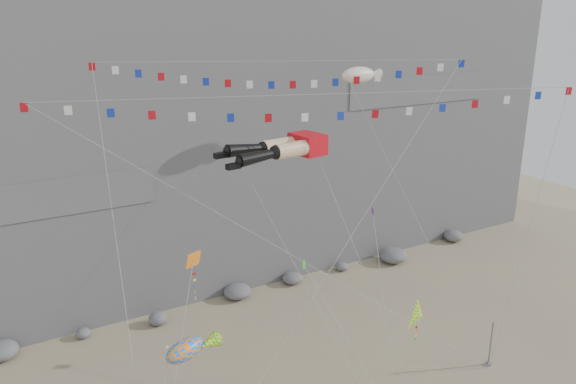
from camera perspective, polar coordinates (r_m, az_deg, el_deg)
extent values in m
cube|color=slate|center=(61.85, -11.92, 16.70)|extent=(80.00, 28.00, 50.00)
cylinder|color=slate|center=(46.41, 19.90, -14.30)|extent=(0.12, 0.12, 3.64)
cube|color=#B70B15|center=(39.21, 2.00, 4.92)|extent=(2.06, 2.61, 1.42)
cylinder|color=#D2AD83|center=(37.41, 0.25, 4.31)|extent=(2.52, 1.37, 1.05)
sphere|color=black|center=(36.70, -1.22, 4.05)|extent=(0.96, 0.96, 0.96)
cone|color=black|center=(35.92, -3.04, 3.60)|extent=(2.95, 1.26, 0.98)
cube|color=black|center=(34.98, -5.59, 2.62)|extent=(0.97, 0.54, 0.35)
cylinder|color=#D2AD83|center=(38.50, -1.05, 4.69)|extent=(2.52, 1.37, 1.05)
sphere|color=black|center=(37.82, -2.51, 4.44)|extent=(0.96, 0.96, 0.96)
cone|color=black|center=(37.01, -4.30, 4.33)|extent=(2.97, 1.26, 1.05)
cube|color=black|center=(36.05, -6.82, 3.73)|extent=(0.97, 0.54, 0.35)
cylinder|color=gray|center=(36.86, 8.35, -10.13)|extent=(0.03, 0.03, 22.09)
cylinder|color=gray|center=(34.43, -5.85, -7.05)|extent=(0.03, 0.03, 30.06)
cylinder|color=gray|center=(40.48, 12.56, -4.91)|extent=(0.03, 0.03, 24.31)
cube|color=slate|center=(47.03, 19.77, -16.38)|extent=(0.16, 0.16, 0.10)
cylinder|color=gray|center=(39.11, 14.38, -17.94)|extent=(0.03, 0.03, 8.26)
cylinder|color=gray|center=(46.68, 13.18, -1.93)|extent=(0.03, 0.03, 25.57)
cube|color=slate|center=(47.26, 19.66, -16.19)|extent=(0.16, 0.16, 0.10)
cylinder|color=gray|center=(37.54, 2.61, -10.83)|extent=(0.03, 0.03, 21.89)
cylinder|color=gray|center=(40.34, 9.89, -12.23)|extent=(0.03, 0.03, 16.15)
cylinder|color=gray|center=(35.76, 7.48, -16.89)|extent=(0.03, 0.03, 13.72)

